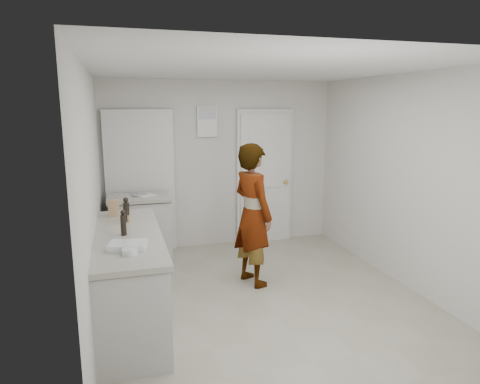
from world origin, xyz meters
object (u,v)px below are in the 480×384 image
object	(u,v)px
spice_jar	(129,219)
egg_bowl	(130,252)
cake_mix_box	(113,208)
baking_dish	(128,246)
oil_cruet_b	(123,223)
person	(253,215)
oil_cruet_a	(126,210)

from	to	relation	value
spice_jar	egg_bowl	distance (m)	1.04
cake_mix_box	baking_dish	size ratio (longest dim) A/B	0.54
spice_jar	baking_dish	distance (m)	0.88
spice_jar	oil_cruet_b	distance (m)	0.48
person	cake_mix_box	xyz separation A→B (m)	(-1.58, 0.09, 0.16)
oil_cruet_a	baking_dish	xyz separation A→B (m)	(-0.02, -0.91, -0.10)
baking_dish	spice_jar	bearing A→B (deg)	87.19
cake_mix_box	egg_bowl	distance (m)	1.33
oil_cruet_b	egg_bowl	size ratio (longest dim) A/B	1.92
cake_mix_box	oil_cruet_a	xyz separation A→B (m)	(0.13, -0.26, 0.03)
cake_mix_box	oil_cruet_a	world-z (taller)	oil_cruet_a
oil_cruet_a	oil_cruet_b	distance (m)	0.50
oil_cruet_b	person	bearing A→B (deg)	24.10
oil_cruet_a	spice_jar	bearing A→B (deg)	-42.96
spice_jar	oil_cruet_a	xyz separation A→B (m)	(-0.03, 0.03, 0.09)
oil_cruet_b	oil_cruet_a	bearing A→B (deg)	85.62
person	oil_cruet_b	size ratio (longest dim) A/B	6.95
spice_jar	oil_cruet_b	xyz separation A→B (m)	(-0.07, -0.47, 0.08)
person	oil_cruet_a	bearing A→B (deg)	78.32
oil_cruet_b	baking_dish	distance (m)	0.42
baking_dish	person	bearing A→B (deg)	36.29
cake_mix_box	oil_cruet_b	size ratio (longest dim) A/B	0.76
egg_bowl	oil_cruet_a	bearing A→B (deg)	89.82
oil_cruet_a	oil_cruet_b	world-z (taller)	oil_cruet_a
oil_cruet_a	oil_cruet_b	bearing A→B (deg)	-94.38
person	oil_cruet_b	bearing A→B (deg)	95.79
egg_bowl	cake_mix_box	bearing A→B (deg)	95.50
cake_mix_box	spice_jar	world-z (taller)	cake_mix_box
egg_bowl	baking_dish	bearing A→B (deg)	94.58
spice_jar	egg_bowl	bearing A→B (deg)	-91.72
person	cake_mix_box	distance (m)	1.59
person	baking_dish	world-z (taller)	person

